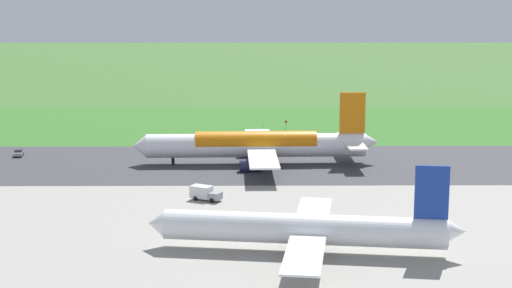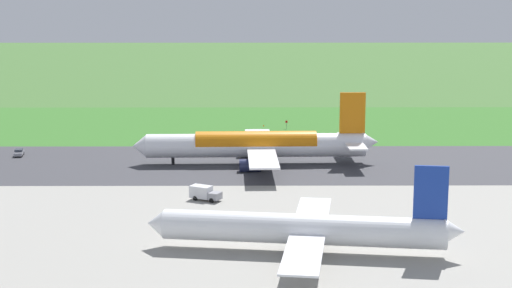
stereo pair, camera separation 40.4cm
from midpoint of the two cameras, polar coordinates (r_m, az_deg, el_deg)
The scene contains 10 objects.
ground_plane at distance 179.55m, azimuth -4.73°, elevation -1.42°, with size 800.00×800.00×0.00m, color #3D662D.
runway_asphalt at distance 179.54m, azimuth -4.73°, elevation -1.41°, with size 600.00×40.25×0.06m, color #38383D.
apron_concrete at distance 127.25m, azimuth -6.53°, elevation -6.64°, with size 440.00×110.00×0.05m, color gray.
grass_verge_foreground at distance 224.35m, azimuth -3.88°, elevation 1.09°, with size 600.00×80.00×0.04m, color #346B27.
airliner_main at distance 178.18m, azimuth 0.06°, elevation -0.05°, with size 54.06×44.15×15.88m.
airliner_parked_mid at distance 119.32m, azimuth 3.37°, elevation -5.93°, with size 46.51×38.19×13.59m.
service_truck_baggage at distance 148.81m, azimuth -3.69°, elevation -3.44°, with size 6.18×4.69×2.65m.
service_car_followme at distance 195.06m, azimuth -16.36°, elevation -0.58°, with size 2.37×4.40×1.62m.
no_stopping_sign at distance 223.31m, azimuth 2.07°, elevation 1.41°, with size 0.60×0.10×2.32m.
traffic_cone_orange at distance 227.45m, azimuth 0.45°, elevation 1.31°, with size 0.40×0.40×0.55m, color orange.
Camera 1 is at (-13.20, 174.91, 38.27)m, focal length 57.06 mm.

